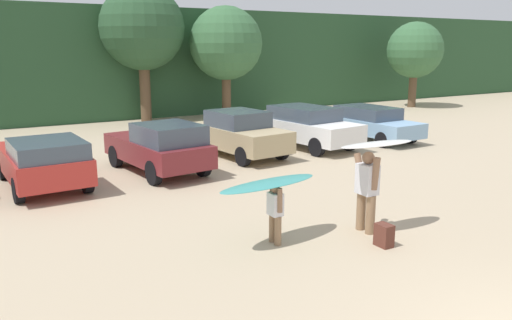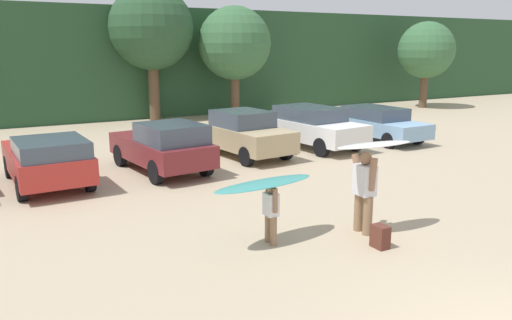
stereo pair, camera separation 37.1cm
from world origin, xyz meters
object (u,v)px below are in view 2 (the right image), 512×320
(person_adult, at_px, (364,188))
(person_child, at_px, (271,210))
(parked_car_white, at_px, (311,126))
(parked_car_maroon, at_px, (163,146))
(surfboard_teal, at_px, (265,184))
(parked_car_red, at_px, (47,159))
(parked_car_tan, at_px, (244,133))
(backpack_dropped, at_px, (380,237))
(parked_car_sky_blue, at_px, (376,123))
(surfboard_white, at_px, (375,145))

(person_adult, relative_size, person_child, 1.40)
(parked_car_white, bearing_deg, parked_car_maroon, 93.27)
(surfboard_teal, bearing_deg, parked_car_red, -71.89)
(parked_car_white, bearing_deg, surfboard_teal, 133.38)
(person_child, bearing_deg, parked_car_red, -62.36)
(parked_car_tan, xyz_separation_m, parked_car_white, (3.00, 0.17, 0.01))
(parked_car_red, distance_m, parked_car_maroon, 3.34)
(parked_car_tan, relative_size, person_adult, 2.44)
(parked_car_maroon, distance_m, parked_car_white, 6.36)
(parked_car_red, xyz_separation_m, parked_car_tan, (6.61, 0.85, 0.05))
(parked_car_white, distance_m, backpack_dropped, 10.06)
(parked_car_tan, height_order, parked_car_sky_blue, parked_car_tan)
(surfboard_teal, bearing_deg, person_adult, 158.29)
(surfboard_white, xyz_separation_m, surfboard_teal, (-2.20, 0.63, -0.67))
(parked_car_sky_blue, relative_size, surfboard_teal, 1.96)
(parked_car_red, relative_size, backpack_dropped, 9.40)
(parked_car_maroon, height_order, surfboard_teal, parked_car_maroon)
(surfboard_white, bearing_deg, parked_car_tan, -96.30)
(parked_car_tan, bearing_deg, backpack_dropped, 163.47)
(person_child, xyz_separation_m, surfboard_white, (2.11, -0.53, 1.19))
(parked_car_tan, relative_size, surfboard_teal, 1.78)
(person_child, bearing_deg, parked_car_white, -127.89)
(person_adult, bearing_deg, backpack_dropped, 74.30)
(parked_car_white, relative_size, surfboard_white, 2.59)
(parked_car_white, relative_size, parked_car_sky_blue, 1.02)
(person_adult, bearing_deg, parked_car_sky_blue, -131.69)
(person_child, height_order, surfboard_teal, surfboard_teal)
(surfboard_white, bearing_deg, parked_car_maroon, -71.79)
(parked_car_tan, bearing_deg, person_adult, 164.18)
(parked_car_maroon, relative_size, person_child, 3.55)
(parked_car_red, xyz_separation_m, backpack_dropped, (5.00, -7.89, -0.55))
(person_adult, height_order, surfboard_white, surfboard_white)
(parked_car_white, height_order, person_child, parked_car_white)
(parked_car_red, distance_m, surfboard_teal, 7.31)
(surfboard_teal, xyz_separation_m, backpack_dropped, (1.83, -1.32, -0.99))
(parked_car_maroon, relative_size, surfboard_teal, 1.84)
(parked_car_sky_blue, xyz_separation_m, surfboard_white, (-7.48, -8.16, 1.15))
(parked_car_white, height_order, surfboard_white, surfboard_white)
(parked_car_sky_blue, bearing_deg, surfboard_teal, 125.99)
(parked_car_maroon, distance_m, parked_car_sky_blue, 9.55)
(parked_car_white, xyz_separation_m, parked_car_sky_blue, (3.23, -0.06, -0.10))
(parked_car_tan, distance_m, backpack_dropped, 8.91)
(parked_car_tan, bearing_deg, parked_car_sky_blue, -95.14)
(person_adult, xyz_separation_m, backpack_dropped, (-0.25, -0.80, -0.75))
(parked_car_white, xyz_separation_m, surfboard_teal, (-6.44, -7.59, 0.38))
(parked_car_red, distance_m, parked_car_white, 9.67)
(surfboard_teal, bearing_deg, surfboard_white, 156.26)
(parked_car_sky_blue, height_order, person_adult, person_adult)
(parked_car_red, height_order, person_adult, person_adult)
(parked_car_sky_blue, xyz_separation_m, surfboard_teal, (-9.67, -7.53, 0.48))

